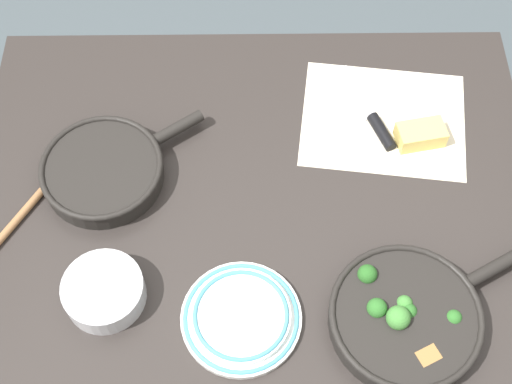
{
  "coord_description": "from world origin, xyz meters",
  "views": [
    {
      "loc": [
        0.01,
        0.69,
        1.95
      ],
      "look_at": [
        0.0,
        0.0,
        0.77
      ],
      "focal_mm": 50.0,
      "sensor_mm": 36.0,
      "label": 1
    }
  ],
  "objects_px": {
    "wooden_spoon": "(35,199)",
    "grater_knife": "(373,118)",
    "prep_bowl_steel": "(104,291)",
    "cheese_block": "(420,135)",
    "skillet_broccoli": "(407,316)",
    "skillet_eggs": "(104,170)",
    "dinner_plate_stack": "(241,317)"
  },
  "relations": [
    {
      "from": "dinner_plate_stack",
      "to": "prep_bowl_steel",
      "type": "height_order",
      "value": "prep_bowl_steel"
    },
    {
      "from": "skillet_eggs",
      "to": "skillet_broccoli",
      "type": "bearing_deg",
      "value": -63.35
    },
    {
      "from": "grater_knife",
      "to": "prep_bowl_steel",
      "type": "distance_m",
      "value": 0.64
    },
    {
      "from": "skillet_eggs",
      "to": "cheese_block",
      "type": "distance_m",
      "value": 0.63
    },
    {
      "from": "prep_bowl_steel",
      "to": "grater_knife",
      "type": "bearing_deg",
      "value": -143.22
    },
    {
      "from": "cheese_block",
      "to": "prep_bowl_steel",
      "type": "bearing_deg",
      "value": 28.92
    },
    {
      "from": "skillet_eggs",
      "to": "dinner_plate_stack",
      "type": "xyz_separation_m",
      "value": [
        -0.27,
        0.3,
        -0.01
      ]
    },
    {
      "from": "grater_knife",
      "to": "prep_bowl_steel",
      "type": "height_order",
      "value": "prep_bowl_steel"
    },
    {
      "from": "skillet_eggs",
      "to": "wooden_spoon",
      "type": "relative_size",
      "value": 0.9
    },
    {
      "from": "wooden_spoon",
      "to": "skillet_broccoli",
      "type": "bearing_deg",
      "value": -79.09
    },
    {
      "from": "skillet_eggs",
      "to": "dinner_plate_stack",
      "type": "height_order",
      "value": "skillet_eggs"
    },
    {
      "from": "skillet_eggs",
      "to": "cheese_block",
      "type": "bearing_deg",
      "value": -27.19
    },
    {
      "from": "wooden_spoon",
      "to": "cheese_block",
      "type": "bearing_deg",
      "value": -48.9
    },
    {
      "from": "dinner_plate_stack",
      "to": "wooden_spoon",
      "type": "bearing_deg",
      "value": -31.62
    },
    {
      "from": "skillet_broccoli",
      "to": "grater_knife",
      "type": "bearing_deg",
      "value": 63.74
    },
    {
      "from": "skillet_broccoli",
      "to": "grater_knife",
      "type": "distance_m",
      "value": 0.44
    },
    {
      "from": "wooden_spoon",
      "to": "grater_knife",
      "type": "distance_m",
      "value": 0.69
    },
    {
      "from": "prep_bowl_steel",
      "to": "wooden_spoon",
      "type": "bearing_deg",
      "value": -51.97
    },
    {
      "from": "cheese_block",
      "to": "wooden_spoon",
      "type": "bearing_deg",
      "value": 10.0
    },
    {
      "from": "skillet_broccoli",
      "to": "dinner_plate_stack",
      "type": "xyz_separation_m",
      "value": [
        0.29,
        -0.01,
        -0.01
      ]
    },
    {
      "from": "wooden_spoon",
      "to": "cheese_block",
      "type": "distance_m",
      "value": 0.77
    },
    {
      "from": "wooden_spoon",
      "to": "grater_knife",
      "type": "bearing_deg",
      "value": -43.5
    },
    {
      "from": "dinner_plate_stack",
      "to": "prep_bowl_steel",
      "type": "relative_size",
      "value": 1.47
    },
    {
      "from": "skillet_eggs",
      "to": "grater_knife",
      "type": "xyz_separation_m",
      "value": [
        -0.54,
        -0.13,
        -0.02
      ]
    },
    {
      "from": "prep_bowl_steel",
      "to": "skillet_eggs",
      "type": "bearing_deg",
      "value": -84.37
    },
    {
      "from": "cheese_block",
      "to": "skillet_broccoli",
      "type": "bearing_deg",
      "value": 79.08
    },
    {
      "from": "skillet_eggs",
      "to": "grater_knife",
      "type": "height_order",
      "value": "skillet_eggs"
    },
    {
      "from": "prep_bowl_steel",
      "to": "dinner_plate_stack",
      "type": "bearing_deg",
      "value": 169.34
    },
    {
      "from": "skillet_broccoli",
      "to": "skillet_eggs",
      "type": "relative_size",
      "value": 1.21
    },
    {
      "from": "grater_knife",
      "to": "prep_bowl_steel",
      "type": "relative_size",
      "value": 1.56
    },
    {
      "from": "cheese_block",
      "to": "grater_knife",
      "type": "bearing_deg",
      "value": -29.27
    },
    {
      "from": "skillet_broccoli",
      "to": "grater_knife",
      "type": "height_order",
      "value": "skillet_broccoli"
    }
  ]
}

